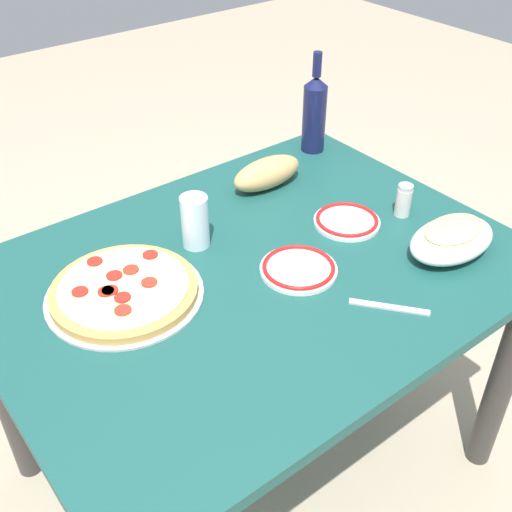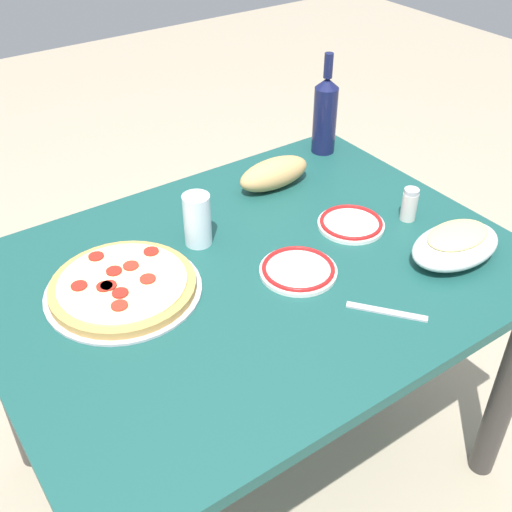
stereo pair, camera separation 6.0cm
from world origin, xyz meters
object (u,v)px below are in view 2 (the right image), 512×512
water_glass (197,220)px  side_plate_near (351,223)px  side_plate_far (298,270)px  dining_table (256,307)px  baked_pasta_dish (456,244)px  spice_shaker (409,204)px  wine_bottle (325,114)px  bread_loaf (274,173)px  pepperoni_pizza (123,286)px

water_glass → side_plate_near: size_ratio=0.78×
side_plate_far → dining_table: bearing=131.4°
baked_pasta_dish → spice_shaker: spice_shaker is taller
baked_pasta_dish → wine_bottle: wine_bottle is taller
side_plate_far → bread_loaf: bread_loaf is taller
dining_table → pepperoni_pizza: size_ratio=3.51×
side_plate_near → pepperoni_pizza: bearing=171.0°
bread_loaf → water_glass: bearing=-159.9°
spice_shaker → bread_loaf: bearing=119.5°
side_plate_far → pepperoni_pizza: bearing=154.9°
pepperoni_pizza → wine_bottle: 0.84m
dining_table → water_glass: water_glass is taller
baked_pasta_dish → side_plate_near: (-0.11, 0.24, -0.03)m
dining_table → spice_shaker: (0.43, -0.06, 0.17)m
side_plate_near → side_plate_far: 0.24m
dining_table → side_plate_near: 0.32m
wine_bottle → side_plate_far: (-0.43, -0.43, -0.11)m
water_glass → side_plate_far: size_ratio=0.74×
spice_shaker → pepperoni_pizza: bearing=168.4°
dining_table → side_plate_far: 0.17m
baked_pasta_dish → side_plate_near: size_ratio=1.43×
pepperoni_pizza → baked_pasta_dish: (0.69, -0.33, 0.03)m
spice_shaker → side_plate_far: bearing=-177.2°
pepperoni_pizza → spice_shaker: size_ratio=3.94×
pepperoni_pizza → bread_loaf: 0.57m
side_plate_far → side_plate_near: bearing=18.2°
side_plate_far → bread_loaf: 0.39m
baked_pasta_dish → wine_bottle: (0.10, 0.60, 0.08)m
wine_bottle → side_plate_near: (-0.21, -0.36, -0.11)m
water_glass → side_plate_near: bearing=-24.3°
dining_table → spice_shaker: 0.47m
pepperoni_pizza → side_plate_near: size_ratio=2.04×
pepperoni_pizza → baked_pasta_dish: baked_pasta_dish is taller
side_plate_near → bread_loaf: (-0.04, 0.27, 0.03)m
baked_pasta_dish → spice_shaker: bearing=79.0°
bread_loaf → spice_shaker: (0.18, -0.33, 0.00)m
wine_bottle → side_plate_far: wine_bottle is taller
water_glass → bread_loaf: size_ratio=0.61×
pepperoni_pizza → wine_bottle: (0.79, 0.27, 0.11)m
bread_loaf → pepperoni_pizza: bearing=-161.6°
baked_pasta_dish → side_plate_far: baked_pasta_dish is taller
baked_pasta_dish → water_glass: water_glass is taller
pepperoni_pizza → bread_loaf: (0.54, 0.18, 0.03)m
wine_bottle → spice_shaker: wine_bottle is taller
dining_table → bread_loaf: bread_loaf is taller
side_plate_near → spice_shaker: (0.14, -0.06, 0.03)m
wine_bottle → baked_pasta_dish: bearing=-99.5°
side_plate_far → spice_shaker: (0.37, 0.02, 0.03)m
baked_pasta_dish → spice_shaker: (0.03, 0.18, 0.00)m
side_plate_near → bread_loaf: size_ratio=0.78×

